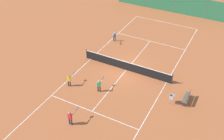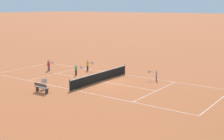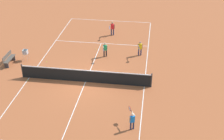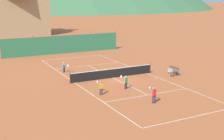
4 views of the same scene
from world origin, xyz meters
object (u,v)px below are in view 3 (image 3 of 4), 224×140
player_near_baseline (132,119)px  player_far_service (140,48)px  ball_hopper (25,53)px  tennis_net (85,76)px  player_near_service (105,49)px  tennis_ball_by_net_right (96,49)px  player_far_baseline (112,28)px  tennis_ball_mid_court (47,62)px  tennis_ball_alley_left (27,80)px  courtside_bench (9,59)px

player_near_baseline → player_far_service: player_far_service is taller
player_near_baseline → ball_hopper: bearing=-37.9°
player_far_service → tennis_net: bearing=52.6°
tennis_net → ball_hopper: size_ratio=10.31×
player_near_service → tennis_ball_by_net_right: player_near_service is taller
player_far_baseline → ball_hopper: player_far_baseline is taller
tennis_net → tennis_ball_by_net_right: 5.17m
tennis_ball_mid_court → ball_hopper: 1.81m
player_far_service → tennis_ball_mid_court: (7.08, 2.16, -0.68)m
tennis_ball_by_net_right → tennis_ball_mid_court: bearing=39.2°
tennis_ball_alley_left → tennis_ball_by_net_right: bearing=-124.5°
tennis_net → player_far_service: (-3.48, -4.55, 0.21)m
player_near_service → tennis_ball_mid_court: size_ratio=18.24×
tennis_ball_by_net_right → ball_hopper: bearing=27.4°
tennis_net → player_near_baseline: (-3.63, 4.44, 0.15)m
player_far_baseline → tennis_ball_mid_court: 7.33m
tennis_net → player_far_baseline: 8.31m
player_far_service → tennis_ball_by_net_right: bearing=-9.0°
tennis_ball_alley_left → player_near_baseline: bearing=152.5°
tennis_net → player_far_baseline: (-0.71, -8.27, 0.25)m
player_far_baseline → ball_hopper: bearing=43.8°
ball_hopper → player_near_service: bearing=-166.7°
tennis_ball_alley_left → ball_hopper: 3.26m
player_far_baseline → tennis_ball_by_net_right: (0.95, 3.13, -0.72)m
player_far_service → courtside_bench: player_far_service is taller
tennis_net → ball_hopper: tennis_net is taller
player_near_service → tennis_ball_alley_left: bearing=42.3°
tennis_ball_mid_court → tennis_ball_by_net_right: 4.35m
tennis_net → tennis_ball_by_net_right: bearing=-87.4°
player_far_baseline → tennis_ball_alley_left: (4.78, 8.71, -0.72)m
tennis_ball_by_net_right → ball_hopper: 5.74m
tennis_ball_mid_court → courtside_bench: bearing=13.7°
player_far_baseline → tennis_ball_mid_court: bearing=53.7°
player_near_service → player_far_service: player_far_service is taller
player_near_service → tennis_ball_alley_left: 6.55m
player_near_service → player_far_baseline: (0.04, -4.32, 0.05)m
tennis_ball_alley_left → ball_hopper: ball_hopper is taller
player_near_service → player_far_service: bearing=-167.5°
tennis_net → courtside_bench: (6.34, -1.73, -0.05)m
ball_hopper → courtside_bench: 1.32m
player_near_baseline → player_far_service: size_ratio=0.91×
player_far_service → tennis_ball_alley_left: (7.55, 4.99, -0.68)m
player_far_service → courtside_bench: bearing=16.0°
tennis_ball_alley_left → tennis_ball_by_net_right: same height
courtside_bench → tennis_net: bearing=164.8°
player_near_service → tennis_net: bearing=79.3°
player_far_baseline → ball_hopper: 8.33m
tennis_ball_alley_left → courtside_bench: 3.17m
tennis_ball_mid_court → ball_hopper: bearing=-4.0°
tennis_net → ball_hopper: bearing=-25.4°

